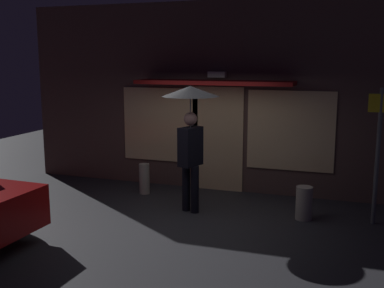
{
  "coord_description": "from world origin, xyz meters",
  "views": [
    {
      "loc": [
        2.63,
        -7.11,
        2.74
      ],
      "look_at": [
        -0.03,
        0.61,
        1.26
      ],
      "focal_mm": 43.5,
      "sensor_mm": 36.0,
      "label": 1
    }
  ],
  "objects_px": {
    "person_with_umbrella": "(190,119)",
    "sidewalk_bollard_2": "(304,203)",
    "street_sign_post": "(378,148)",
    "sidewalk_bollard": "(144,179)"
  },
  "relations": [
    {
      "from": "person_with_umbrella",
      "to": "sidewalk_bollard_2",
      "type": "height_order",
      "value": "person_with_umbrella"
    },
    {
      "from": "sidewalk_bollard_2",
      "to": "street_sign_post",
      "type": "bearing_deg",
      "value": 7.91
    },
    {
      "from": "sidewalk_bollard",
      "to": "sidewalk_bollard_2",
      "type": "distance_m",
      "value": 3.34
    },
    {
      "from": "sidewalk_bollard_2",
      "to": "sidewalk_bollard",
      "type": "bearing_deg",
      "value": 170.57
    },
    {
      "from": "sidewalk_bollard_2",
      "to": "person_with_umbrella",
      "type": "bearing_deg",
      "value": -173.1
    },
    {
      "from": "street_sign_post",
      "to": "sidewalk_bollard",
      "type": "bearing_deg",
      "value": 174.99
    },
    {
      "from": "person_with_umbrella",
      "to": "sidewalk_bollard_2",
      "type": "relative_size",
      "value": 3.93
    },
    {
      "from": "person_with_umbrella",
      "to": "sidewalk_bollard_2",
      "type": "xyz_separation_m",
      "value": [
        2.01,
        0.24,
        -1.43
      ]
    },
    {
      "from": "person_with_umbrella",
      "to": "sidewalk_bollard",
      "type": "relative_size",
      "value": 3.64
    },
    {
      "from": "sidewalk_bollard",
      "to": "person_with_umbrella",
      "type": "bearing_deg",
      "value": -31.53
    }
  ]
}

